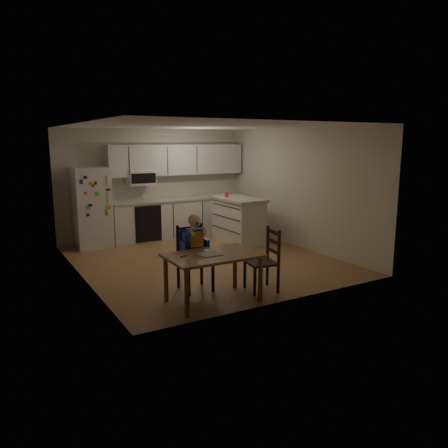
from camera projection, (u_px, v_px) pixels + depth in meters
name	position (u px, v px, depth m)	size (l,w,h in m)	color
room	(192.00, 192.00, 8.49)	(4.52, 5.01, 2.51)	#986641
refrigerator	(92.00, 207.00, 9.22)	(0.72, 0.70, 1.70)	silver
kitchen_run	(179.00, 199.00, 10.31)	(3.37, 0.62, 2.15)	silver
kitchen_island	(238.00, 220.00, 9.71)	(0.71, 1.36, 1.00)	silver
red_cup	(227.00, 195.00, 9.70)	(0.09, 0.09, 0.11)	#D52949
dining_table	(213.00, 261.00, 6.07)	(1.29, 0.83, 0.69)	brown
napkin	(210.00, 254.00, 6.02)	(0.30, 0.26, 0.01)	#A2A3A7
toddler_spoon	(183.00, 256.00, 5.91)	(0.02, 0.02, 0.12)	#1026AB
chair_booster	(194.00, 244.00, 6.56)	(0.45, 0.45, 1.16)	black
chair_side	(267.00, 256.00, 6.56)	(0.49, 0.49, 0.95)	black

